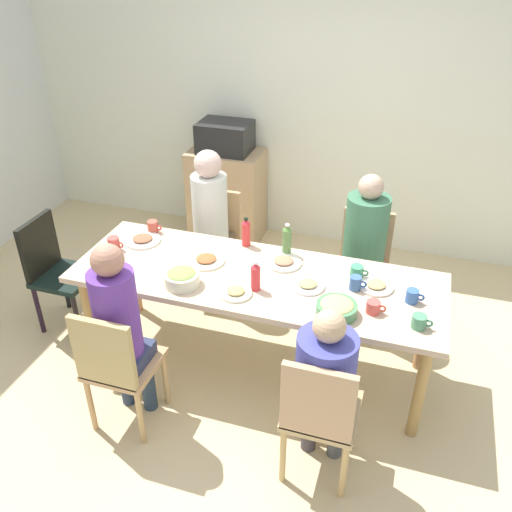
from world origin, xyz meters
The scene contains 32 objects.
ground_plane centered at (0.00, 0.00, 0.00)m, with size 7.02×7.02×0.00m, color #CEB989.
wall_back centered at (0.00, 2.03, 1.30)m, with size 6.09×0.12×2.60m, color silver.
dining_table centered at (0.00, 0.00, 0.68)m, with size 2.44×0.83×0.76m.
chair_0 centered at (0.61, -0.80, 0.51)m, with size 0.40×0.40×0.90m.
person_0 centered at (0.61, -0.70, 0.68)m, with size 0.32×0.32×1.12m.
chair_1 centered at (-1.60, 0.00, 0.51)m, with size 0.40×0.40×0.90m.
chair_2 centered at (-0.61, -0.80, 0.51)m, with size 0.40×0.40×0.90m.
person_2 centered at (-0.61, -0.70, 0.74)m, with size 0.30×0.30×1.28m.
chair_3 centered at (0.61, 0.80, 0.51)m, with size 0.40×0.40×0.90m.
person_3 centered at (0.61, 0.71, 0.75)m, with size 0.31×0.31×1.26m.
chair_4 centered at (-0.61, 0.80, 0.51)m, with size 0.40×0.40×0.90m.
person_4 centered at (-0.61, 0.71, 0.77)m, with size 0.30×0.30×1.30m.
plate_0 centered at (0.35, -0.02, 0.77)m, with size 0.22×0.22×0.04m.
plate_1 centered at (-0.38, 0.06, 0.77)m, with size 0.25×0.25×0.04m.
plate_2 centered at (-0.92, 0.18, 0.77)m, with size 0.26×0.26×0.04m.
plate_3 centered at (0.13, 0.20, 0.77)m, with size 0.24×0.24×0.04m.
plate_4 centered at (0.77, 0.10, 0.77)m, with size 0.22×0.22×0.04m.
plate_5 centered at (-0.06, -0.24, 0.77)m, with size 0.21×0.21×0.04m.
bowl_0 centered at (0.58, -0.25, 0.80)m, with size 0.24×0.24×0.09m.
bowl_1 centered at (-0.42, -0.24, 0.81)m, with size 0.23×0.23×0.10m.
cup_0 centered at (1.05, -0.23, 0.80)m, with size 0.12×0.08×0.08m.
cup_1 centered at (0.64, 0.04, 0.80)m, with size 0.11×0.07×0.09m.
cup_2 centered at (0.63, 0.18, 0.80)m, with size 0.12×0.08×0.08m.
cup_3 centered at (-1.05, 0.01, 0.81)m, with size 0.12×0.08×0.10m.
cup_4 centered at (-0.91, 0.33, 0.80)m, with size 0.11×0.08×0.09m.
cup_5 centered at (0.99, 0.01, 0.80)m, with size 0.11×0.08×0.08m.
cup_6 centered at (0.78, -0.17, 0.80)m, with size 0.12×0.08×0.08m.
bottle_0 centered at (0.12, 0.33, 0.87)m, with size 0.06×0.06×0.23m.
bottle_1 centered at (0.05, -0.15, 0.85)m, with size 0.06×0.06×0.21m.
bottle_2 centered at (-0.19, 0.36, 0.86)m, with size 0.06×0.06×0.22m.
side_cabinet centered at (-0.86, 1.73, 0.45)m, with size 0.70×0.44×0.90m, color tan.
microwave centered at (-0.86, 1.73, 1.04)m, with size 0.48×0.36×0.28m, color black.
Camera 1 is at (0.91, -2.84, 2.72)m, focal length 38.21 mm.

